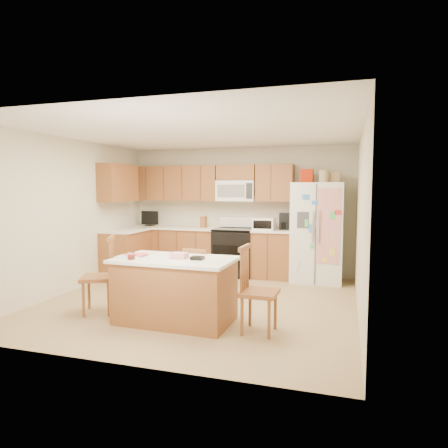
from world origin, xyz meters
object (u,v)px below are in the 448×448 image
(windsor_chair_left, at_px, (100,277))
(windsor_chair_back, at_px, (199,280))
(windsor_chair_right, at_px, (257,292))
(stove, at_px, (235,251))
(refrigerator, at_px, (317,231))
(island, at_px, (175,290))

(windsor_chair_left, height_order, windsor_chair_back, windsor_chair_left)
(windsor_chair_left, distance_m, windsor_chair_back, 1.34)
(windsor_chair_right, bearing_deg, stove, 110.35)
(refrigerator, height_order, island, refrigerator)
(stove, height_order, windsor_chair_left, stove)
(refrigerator, height_order, windsor_chair_right, refrigerator)
(stove, height_order, island, stove)
(island, xyz_separation_m, windsor_chair_left, (-1.13, 0.05, 0.08))
(stove, bearing_deg, refrigerator, -2.30)
(island, bearing_deg, windsor_chair_left, 177.37)
(refrigerator, bearing_deg, stove, 177.70)
(windsor_chair_back, distance_m, windsor_chair_right, 1.16)
(windsor_chair_left, xyz_separation_m, windsor_chair_back, (1.23, 0.52, -0.08))
(island, bearing_deg, refrigerator, 61.22)
(refrigerator, bearing_deg, island, -118.78)
(windsor_chair_back, bearing_deg, stove, 93.06)
(island, height_order, windsor_chair_left, windsor_chair_left)
(windsor_chair_left, distance_m, windsor_chair_right, 2.20)
(island, relative_size, windsor_chair_left, 1.45)
(island, distance_m, windsor_chair_right, 1.07)
(refrigerator, xyz_separation_m, windsor_chair_back, (-1.45, -2.25, -0.51))
(stove, bearing_deg, windsor_chair_back, -86.94)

